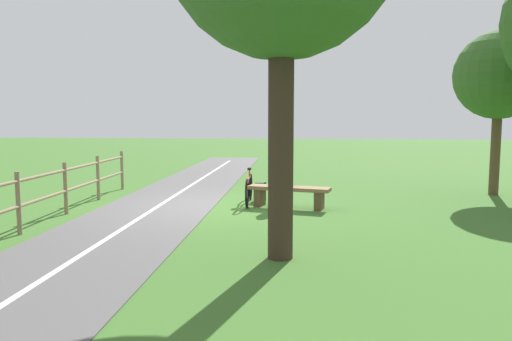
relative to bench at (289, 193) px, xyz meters
name	(u,v)px	position (x,y,z in m)	size (l,w,h in m)	color
ground_plane	(206,206)	(1.89, 0.04, -0.33)	(80.00, 80.00, 0.00)	#3D6B28
paved_path	(86,253)	(2.82, 4.04, -0.33)	(2.53, 36.00, 0.02)	#565454
path_centre_line	(86,252)	(2.82, 4.04, -0.32)	(0.10, 32.00, 0.00)	silver
bench	(289,193)	(0.00, 0.00, 0.00)	(1.90, 0.84, 0.48)	brown
person_seated	(283,172)	(0.15, -0.03, 0.46)	(0.44, 0.44, 0.73)	#38383D
bicycle	(249,189)	(0.96, -0.43, 0.01)	(0.13, 1.72, 0.84)	black
backpack	(260,192)	(0.74, -0.84, -0.11)	(0.30, 0.31, 0.45)	#1E4C2D
tree_far_left	(499,76)	(-5.29, -2.50, 2.76)	(2.27, 2.27, 4.26)	brown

